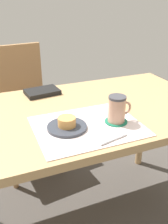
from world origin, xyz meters
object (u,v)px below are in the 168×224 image
at_px(pastry, 67,122).
at_px(coffee_mug, 117,109).
at_px(pastry_plate, 67,127).
at_px(dining_table, 78,123).
at_px(small_book, 42,92).
at_px(wooden_chair, 23,104).

bearing_deg(pastry, coffee_mug, -7.32).
bearing_deg(pastry_plate, dining_table, 55.90).
xyz_separation_m(pastry, coffee_mug, (0.22, -0.03, 0.03)).
height_order(pastry, coffee_mug, coffee_mug).
height_order(pastry, small_book, pastry).
height_order(dining_table, pastry_plate, pastry_plate).
bearing_deg(small_book, coffee_mug, -70.80).
bearing_deg(dining_table, small_book, 111.87).
bearing_deg(pastry_plate, coffee_mug, -7.32).
relative_size(dining_table, wooden_chair, 1.52).
relative_size(wooden_chair, pastry, 12.08).
bearing_deg(pastry, dining_table, 55.90).
xyz_separation_m(dining_table, wooden_chair, (-0.17, 0.68, -0.15)).
distance_m(wooden_chair, pastry_plate, 0.87).
bearing_deg(wooden_chair, small_book, 91.69).
bearing_deg(small_book, dining_table, -74.55).
bearing_deg(pastry, wooden_chair, 94.12).
xyz_separation_m(pastry, small_book, (-0.00, 0.42, -0.02)).
height_order(pastry_plate, small_book, small_book).
bearing_deg(dining_table, wooden_chair, 103.81).
bearing_deg(wooden_chair, pastry, 87.58).
bearing_deg(coffee_mug, small_book, 115.62).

